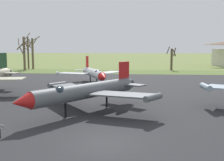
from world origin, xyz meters
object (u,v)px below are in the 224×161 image
object	(u,v)px
jet_fighter_front_left	(87,91)
info_placard_rear_center	(104,87)
jet_fighter_rear_center	(94,73)
info_placard_front_left	(0,129)

from	to	relation	value
jet_fighter_front_left	info_placard_rear_center	distance (m)	12.22
jet_fighter_front_left	jet_fighter_rear_center	xyz separation A→B (m)	(-2.43, 18.97, -0.14)
info_placard_front_left	info_placard_rear_center	bearing A→B (deg)	77.49
jet_fighter_rear_center	info_placard_rear_center	world-z (taller)	jet_fighter_rear_center
info_placard_front_left	info_placard_rear_center	world-z (taller)	info_placard_front_left
jet_fighter_rear_center	info_placard_rear_center	distance (m)	7.41
jet_fighter_front_left	info_placard_front_left	distance (m)	8.80
jet_fighter_front_left	jet_fighter_rear_center	size ratio (longest dim) A/B	1.00
jet_fighter_front_left	info_placard_rear_center	bearing A→B (deg)	89.32
info_placard_front_left	jet_fighter_rear_center	xyz separation A→B (m)	(1.80, 26.57, 1.21)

